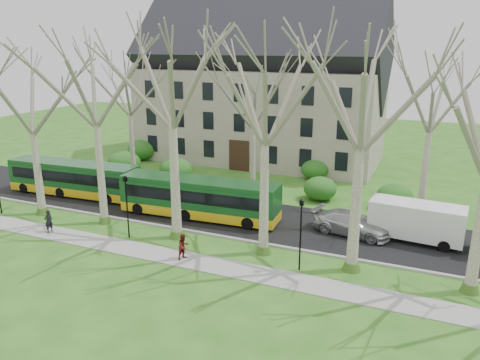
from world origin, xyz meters
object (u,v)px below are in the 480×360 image
object	(u,v)px
van_a	(416,222)
bus_follow	(199,198)
bus_lead	(74,178)
pedestrian_b	(184,246)
pedestrian_a	(48,221)
sedan	(352,223)

from	to	relation	value
van_a	bus_follow	bearing A→B (deg)	-168.86
bus_follow	van_a	xyz separation A→B (m)	(15.31, 1.70, -0.23)
bus_lead	pedestrian_b	distance (m)	16.67
pedestrian_a	pedestrian_b	world-z (taller)	pedestrian_a
pedestrian_a	pedestrian_b	xyz separation A→B (m)	(10.71, 0.06, -0.01)
van_a	sedan	bearing A→B (deg)	-167.49
pedestrian_a	pedestrian_b	distance (m)	10.71
pedestrian_b	sedan	bearing A→B (deg)	-28.85
sedan	pedestrian_b	size ratio (longest dim) A/B	3.38
pedestrian_a	bus_lead	bearing A→B (deg)	-136.96
sedan	van_a	bearing A→B (deg)	-72.39
pedestrian_a	pedestrian_b	size ratio (longest dim) A/B	1.02
bus_follow	pedestrian_a	xyz separation A→B (m)	(-8.22, -6.81, -0.72)
bus_lead	bus_follow	size ratio (longest dim) A/B	0.98
bus_lead	sedan	world-z (taller)	bus_lead
bus_lead	van_a	bearing A→B (deg)	-0.71
sedan	pedestrian_a	bearing A→B (deg)	122.16
bus_follow	pedestrian_b	distance (m)	7.24
bus_lead	bus_follow	xyz separation A→B (m)	(12.49, -0.52, 0.04)
bus_follow	pedestrian_b	xyz separation A→B (m)	(2.50, -6.75, -0.73)
bus_follow	pedestrian_a	world-z (taller)	bus_follow
van_a	pedestrian_a	bearing A→B (deg)	-155.31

